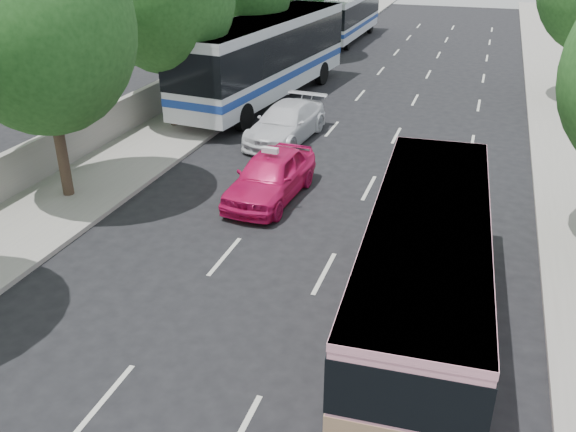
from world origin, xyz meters
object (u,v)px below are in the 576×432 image
at_px(pink_taxi, 271,176).
at_px(tour_coach_front, 265,52).
at_px(pink_bus, 425,261).
at_px(white_pickup, 286,123).
at_px(tour_coach_rear, 348,13).

relative_size(pink_taxi, tour_coach_front, 0.34).
height_order(pink_bus, pink_taxi, pink_bus).
bearing_deg(tour_coach_front, white_pickup, -55.62).
bearing_deg(white_pickup, tour_coach_front, 123.22).
relative_size(pink_taxi, white_pickup, 0.91).
bearing_deg(pink_bus, white_pickup, 118.18).
height_order(white_pickup, tour_coach_front, tour_coach_front).
distance_m(pink_bus, pink_taxi, 8.33).
height_order(pink_bus, tour_coach_front, tour_coach_front).
xyz_separation_m(pink_taxi, tour_coach_front, (-4.30, 11.30, 1.68)).
distance_m(pink_bus, white_pickup, 13.81).
distance_m(pink_taxi, white_pickup, 5.99).
distance_m(pink_taxi, tour_coach_rear, 29.75).
bearing_deg(tour_coach_front, tour_coach_rear, 96.45).
bearing_deg(pink_bus, pink_taxi, 130.85).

